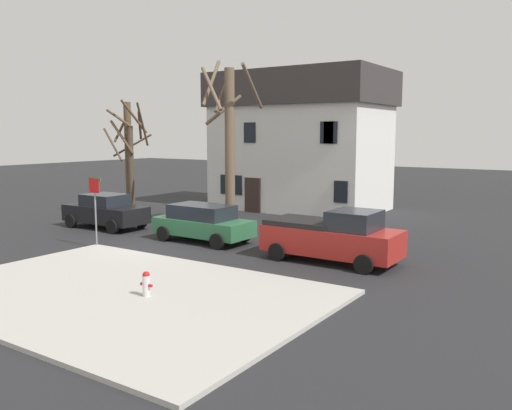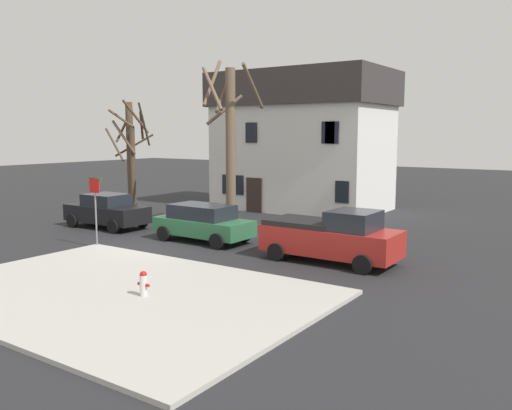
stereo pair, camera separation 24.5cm
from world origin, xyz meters
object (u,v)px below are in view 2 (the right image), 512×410
tree_bare_near (130,154)px  fire_hydrant (144,283)px  building_main (302,140)px  car_black_sedan (107,211)px  tree_bare_far (230,140)px  pickup_truck_red (332,236)px  car_green_wagon (203,222)px  street_sign_pole (95,199)px  tree_bare_mid (133,166)px

tree_bare_near → fire_hydrant: (12.44, -11.05, -3.10)m
building_main → car_black_sedan: size_ratio=2.37×
tree_bare_far → tree_bare_near: bearing=179.0°
pickup_truck_red → tree_bare_far: bearing=153.6°
car_green_wagon → street_sign_pole: street_sign_pole is taller
fire_hydrant → tree_bare_far: bearing=115.2°
pickup_truck_red → street_sign_pole: 9.89m
tree_bare_mid → car_black_sedan: 4.24m
street_sign_pole → car_green_wagon: bearing=50.2°
pickup_truck_red → street_sign_pole: (-9.29, -3.22, 1.10)m
fire_hydrant → pickup_truck_red: bearing=71.5°
tree_bare_far → car_black_sedan: size_ratio=1.88×
tree_bare_mid → car_green_wagon: size_ratio=1.43×
tree_bare_near → pickup_truck_red: (14.84, -3.87, -2.63)m
tree_bare_near → building_main: bearing=49.5°
tree_bare_near → car_green_wagon: bearing=-23.2°
car_black_sedan → fire_hydrant: size_ratio=6.17×
tree_bare_near → tree_bare_far: (7.31, -0.12, 0.85)m
building_main → tree_bare_far: 8.16m
tree_bare_far → fire_hydrant: 12.70m
tree_bare_mid → tree_bare_far: 6.98m
building_main → tree_bare_mid: bearing=-127.2°
tree_bare_mid → tree_bare_near: bearing=147.5°
tree_bare_far → building_main: bearing=93.3°
tree_bare_far → car_green_wagon: (1.13, -3.49, -3.58)m
car_green_wagon → fire_hydrant: 8.45m
tree_bare_far → street_sign_pole: tree_bare_far is taller
building_main → pickup_truck_red: size_ratio=2.09×
tree_bare_mid → car_green_wagon: bearing=-22.5°
tree_bare_far → car_green_wagon: tree_bare_far is taller
tree_bare_far → street_sign_pole: size_ratio=2.86×
tree_bare_mid → fire_hydrant: tree_bare_mid is taller
car_black_sedan → fire_hydrant: car_black_sedan is taller
tree_bare_near → tree_bare_mid: 0.93m
building_main → fire_hydrant: building_main is taller
car_black_sedan → car_green_wagon: (6.29, 0.05, -0.00)m
car_black_sedan → pickup_truck_red: (12.69, -0.20, 0.10)m
car_black_sedan → car_green_wagon: bearing=0.4°
tree_bare_far → car_black_sedan: bearing=-145.5°
tree_bare_mid → pickup_truck_red: (14.33, -3.55, -1.93)m
tree_bare_near → fire_hydrant: tree_bare_near is taller
fire_hydrant → building_main: bearing=106.4°
building_main → street_sign_pole: building_main is taller
fire_hydrant → street_sign_pole: size_ratio=0.25×
tree_bare_near → fire_hydrant: 16.93m
pickup_truck_red → car_black_sedan: bearing=179.1°
tree_bare_mid → street_sign_pole: tree_bare_mid is taller
building_main → pickup_truck_red: (7.99, -11.89, -3.39)m
car_black_sedan → pickup_truck_red: pickup_truck_red is taller
tree_bare_far → pickup_truck_red: (7.53, -3.75, -3.48)m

